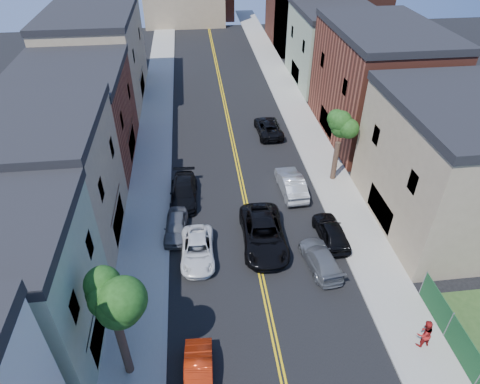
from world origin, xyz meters
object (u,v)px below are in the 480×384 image
object	(u,v)px
grey_car_left	(176,226)
pedestrian_right	(424,333)
dark_car_right_far	(268,127)
grey_car_right	(321,259)
red_sedan	(199,376)
black_car_right	(331,231)
silver_car_right	(291,183)
black_suv_lane	(263,234)
white_pickup	(198,250)
black_car_left	(184,192)

from	to	relation	value
grey_car_left	pedestrian_right	bearing A→B (deg)	-34.96
dark_car_right_far	grey_car_right	bearing A→B (deg)	88.93
red_sedan	grey_car_right	world-z (taller)	red_sedan
black_car_right	silver_car_right	world-z (taller)	silver_car_right
black_suv_lane	white_pickup	bearing A→B (deg)	-168.16
black_car_left	dark_car_right_far	xyz separation A→B (m)	(8.69, 10.18, -0.04)
white_pickup	silver_car_right	size ratio (longest dim) A/B	0.96
red_sedan	grey_car_left	world-z (taller)	grey_car_left
grey_car_left	black_car_left	size ratio (longest dim) A/B	0.77
grey_car_right	dark_car_right_far	distance (m)	18.65
black_car_right	pedestrian_right	bearing A→B (deg)	103.16
red_sedan	white_pickup	xyz separation A→B (m)	(0.28, 9.09, -0.01)
black_car_left	grey_car_right	distance (m)	12.31
grey_car_right	black_car_left	bearing A→B (deg)	-49.99
red_sedan	grey_car_left	distance (m)	11.75
white_pickup	black_suv_lane	world-z (taller)	black_suv_lane
red_sedan	dark_car_right_far	size ratio (longest dim) A/B	0.80
grey_car_left	grey_car_right	distance (m)	10.50
grey_car_left	black_car_left	world-z (taller)	black_car_left
red_sedan	black_suv_lane	bearing A→B (deg)	65.84
white_pickup	black_car_left	size ratio (longest dim) A/B	0.93
white_pickup	black_suv_lane	xyz separation A→B (m)	(4.66, 0.82, 0.23)
grey_car_left	silver_car_right	world-z (taller)	silver_car_right
grey_car_left	pedestrian_right	size ratio (longest dim) A/B	2.09
black_car_right	red_sedan	bearing A→B (deg)	42.89
grey_car_left	dark_car_right_far	distance (m)	17.03
red_sedan	grey_car_left	size ratio (longest dim) A/B	1.02
black_car_right	grey_car_left	bearing A→B (deg)	-11.94
grey_car_left	red_sedan	bearing A→B (deg)	-80.00
dark_car_right_far	pedestrian_right	xyz separation A→B (m)	(4.13, -25.20, 0.39)
black_suv_lane	dark_car_right_far	bearing A→B (deg)	80.66
white_pickup	pedestrian_right	world-z (taller)	pedestrian_right
black_car_left	black_suv_lane	bearing A→B (deg)	-44.58
dark_car_right_far	grey_car_left	bearing A→B (deg)	55.07
red_sedan	pedestrian_right	bearing A→B (deg)	5.89
black_car_left	pedestrian_right	bearing A→B (deg)	-47.32
pedestrian_right	grey_car_right	bearing A→B (deg)	-66.23
red_sedan	black_car_right	distance (m)	13.84
white_pickup	black_suv_lane	distance (m)	4.73
black_car_left	dark_car_right_far	bearing A→B (deg)	51.73
white_pickup	black_suv_lane	size ratio (longest dim) A/B	0.75
black_car_left	black_suv_lane	size ratio (longest dim) A/B	0.80
grey_car_right	red_sedan	bearing A→B (deg)	34.63
white_pickup	silver_car_right	xyz separation A→B (m)	(7.95, 6.70, 0.15)
grey_car_right	black_car_right	xyz separation A→B (m)	(1.45, 2.44, 0.09)
grey_car_right	silver_car_right	world-z (taller)	silver_car_right
grey_car_left	black_suv_lane	xyz separation A→B (m)	(6.13, -1.79, 0.21)
grey_car_left	white_pickup	bearing A→B (deg)	-56.38
red_sedan	dark_car_right_far	world-z (taller)	dark_car_right_far
silver_car_right	dark_car_right_far	bearing A→B (deg)	-91.70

